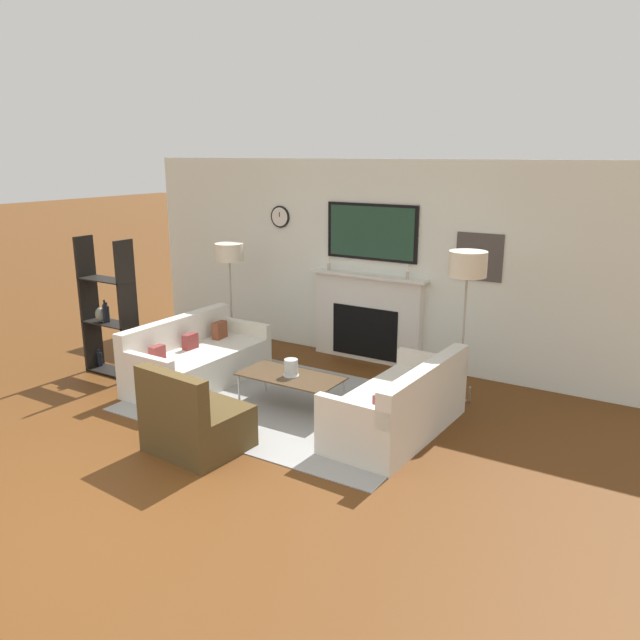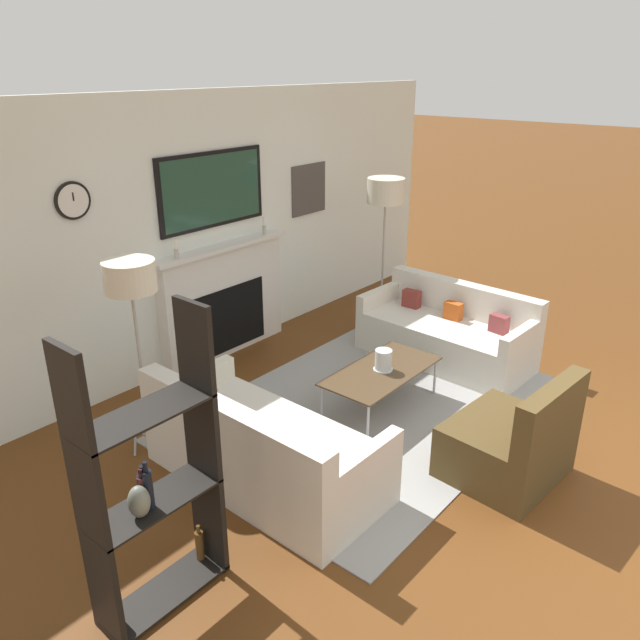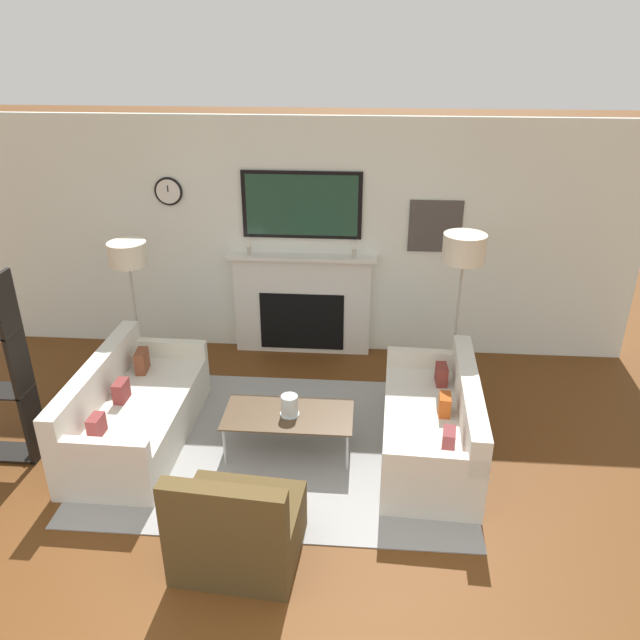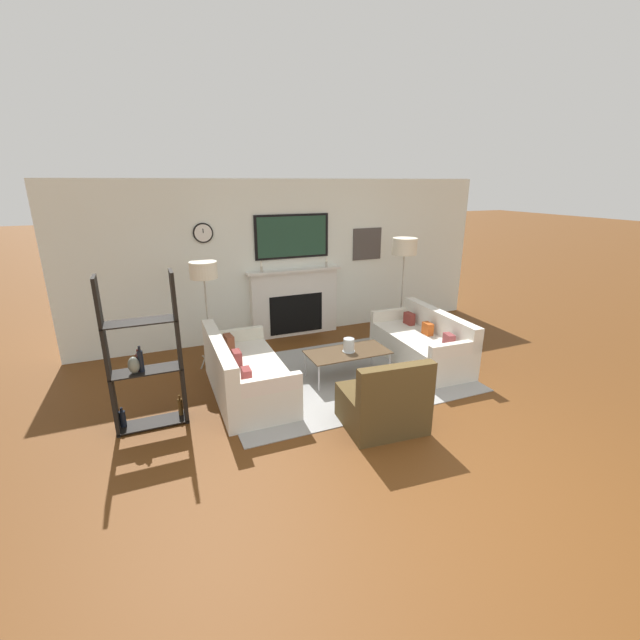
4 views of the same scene
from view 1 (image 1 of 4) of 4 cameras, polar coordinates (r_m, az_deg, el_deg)
name	(u,v)px [view 1 (image 1 of 4)]	position (r m, az deg, el deg)	size (l,w,h in m)	color
ground_plane	(100,516)	(5.45, -19.51, -16.50)	(60.00, 60.00, 0.00)	#5A3112
fireplace_wall	(372,271)	(8.47, 4.77, 4.49)	(7.47, 0.28, 2.70)	white
area_rug	(288,405)	(7.16, -2.92, -7.73)	(3.37, 2.41, 0.01)	#969593
couch_left	(196,361)	(7.88, -11.25, -3.69)	(0.89, 1.84, 0.79)	silver
couch_right	(400,407)	(6.42, 7.30, -7.91)	(0.88, 1.80, 0.78)	silver
armchair	(195,423)	(6.14, -11.40, -9.21)	(0.91, 0.82, 0.86)	#4F3C1F
coffee_table	(291,377)	(6.94, -2.71, -5.27)	(1.16, 0.57, 0.39)	#4C3823
hurricane_candle	(291,369)	(6.89, -2.66, -4.46)	(0.18, 0.18, 0.19)	silver
floor_lamp_left	(229,254)	(8.53, -8.29, 5.98)	(0.38, 0.38, 1.60)	#9E998E
floor_lamp_right	(468,266)	(6.88, 13.35, 4.82)	(0.41, 0.41, 1.77)	#9E998E
shelf_unit	(108,313)	(8.34, -18.80, 0.60)	(0.77, 0.28, 1.76)	black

